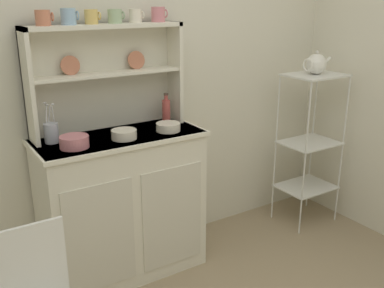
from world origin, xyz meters
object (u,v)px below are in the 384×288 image
bakers_rack (310,135)px  porcelain_teapot (316,64)px  hutch_cabinet (123,204)px  jam_bottle (166,111)px  cup_terracotta_0 (43,18)px  hutch_shelf_unit (105,69)px  utensil_jar (51,132)px  bowl_mixing_large (74,142)px

bakers_rack → porcelain_teapot: size_ratio=4.90×
hutch_cabinet → porcelain_teapot: 1.68m
porcelain_teapot → jam_bottle: bearing=169.9°
cup_terracotta_0 → porcelain_teapot: 1.87m
bakers_rack → hutch_cabinet: bearing=175.7°
hutch_shelf_unit → utensil_jar: 0.49m
bowl_mixing_large → hutch_shelf_unit: bearing=39.0°
hutch_cabinet → hutch_shelf_unit: 0.83m
hutch_shelf_unit → bowl_mixing_large: hutch_shelf_unit is taller
cup_terracotta_0 → utensil_jar: (-0.03, -0.04, -0.61)m
porcelain_teapot → hutch_cabinet: bearing=175.7°
hutch_cabinet → jam_bottle: jam_bottle is taller
bowl_mixing_large → jam_bottle: (0.66, 0.16, 0.05)m
cup_terracotta_0 → jam_bottle: cup_terracotta_0 is taller
hutch_cabinet → jam_bottle: (0.37, 0.09, 0.53)m
bakers_rack → cup_terracotta_0: size_ratio=12.39×
cup_terracotta_0 → bowl_mixing_large: cup_terracotta_0 is taller
jam_bottle → porcelain_teapot: size_ratio=0.82×
cup_terracotta_0 → bowl_mixing_large: size_ratio=0.60×
hutch_cabinet → bowl_mixing_large: size_ratio=6.37×
bowl_mixing_large → porcelain_teapot: (1.78, -0.04, 0.28)m
hutch_cabinet → utensil_jar: bearing=168.0°
bowl_mixing_large → bakers_rack: bearing=-1.3°
bowl_mixing_large → cup_terracotta_0: bearing=103.5°
bakers_rack → bowl_mixing_large: bakers_rack is taller
bakers_rack → utensil_jar: (-1.86, 0.19, 0.28)m
cup_terracotta_0 → bowl_mixing_large: 0.67m
cup_terracotta_0 → utensil_jar: size_ratio=0.41×
hutch_cabinet → cup_terracotta_0: (-0.34, 0.12, 1.12)m
jam_bottle → bakers_rack: bearing=-10.1°
bowl_mixing_large → porcelain_teapot: size_ratio=0.66×
bowl_mixing_large → jam_bottle: 0.68m
porcelain_teapot → cup_terracotta_0: bearing=172.7°
hutch_shelf_unit → porcelain_teapot: hutch_shelf_unit is taller
hutch_shelf_unit → jam_bottle: bearing=-11.7°
hutch_cabinet → hutch_shelf_unit: (-0.00, 0.16, 0.82)m
bowl_mixing_large → jam_bottle: bearing=13.6°
jam_bottle → porcelain_teapot: 1.16m
bakers_rack → utensil_jar: 1.89m
hutch_shelf_unit → utensil_jar: size_ratio=4.04×
porcelain_teapot → bakers_rack: bearing=0.0°
bowl_mixing_large → hutch_cabinet: bearing=14.2°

